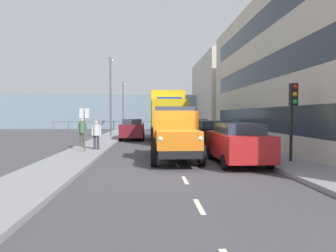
{
  "coord_description": "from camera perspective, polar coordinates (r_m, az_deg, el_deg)",
  "views": [
    {
      "loc": [
        1.11,
        10.98,
        2.08
      ],
      "look_at": [
        -0.17,
        -9.57,
        1.27
      ],
      "focal_mm": 31.08,
      "sensor_mm": 36.0,
      "label": 1
    }
  ],
  "objects": [
    {
      "name": "car_white_kerbside_3",
      "position": [
        29.12,
        3.67,
        -0.08
      ],
      "size": [
        1.86,
        4.56,
        1.72
      ],
      "color": "white",
      "rests_on": "ground_plane"
    },
    {
      "name": "seawall_railing",
      "position": [
        39.55,
        -1.95,
        0.56
      ],
      "size": [
        28.08,
        0.08,
        1.2
      ],
      "color": "#4C5156",
      "rests_on": "ground_plane"
    },
    {
      "name": "car_red_kerbside_near",
      "position": [
        12.58,
        13.42,
        -3.21
      ],
      "size": [
        1.93,
        4.24,
        1.72
      ],
      "color": "#B21E1E",
      "rests_on": "ground_plane"
    },
    {
      "name": "lamp_post_far",
      "position": [
        37.8,
        -8.75,
        4.81
      ],
      "size": [
        0.32,
        1.14,
        6.05
      ],
      "color": "#59595B",
      "rests_on": "sidewalk_right"
    },
    {
      "name": "street_sign",
      "position": [
        15.83,
        -16.09,
        0.72
      ],
      "size": [
        0.5,
        0.07,
        2.25
      ],
      "color": "#4C4C4C",
      "rests_on": "sidewalk_right"
    },
    {
      "name": "traffic_light_near",
      "position": [
        12.94,
        23.29,
        3.8
      ],
      "size": [
        0.28,
        0.41,
        3.2
      ],
      "color": "black",
      "rests_on": "sidewalk_left"
    },
    {
      "name": "ground_plane",
      "position": [
        21.09,
        -0.53,
        -3.41
      ],
      "size": [
        80.0,
        80.0,
        0.0
      ],
      "primitive_type": "plane",
      "color": "#423F44"
    },
    {
      "name": "car_teal_kerbside_2",
      "position": [
        23.54,
        5.4,
        -0.65
      ],
      "size": [
        1.88,
        3.81,
        1.72
      ],
      "color": "#1E6670",
      "rests_on": "ground_plane"
    },
    {
      "name": "building_far_block",
      "position": [
        40.89,
        11.73,
        6.04
      ],
      "size": [
        7.8,
        15.06,
        9.63
      ],
      "color": "beige",
      "rests_on": "ground_plane"
    },
    {
      "name": "lorry_cargo_yellow",
      "position": [
        23.04,
        -0.22,
        2.24
      ],
      "size": [
        2.58,
        8.2,
        3.87
      ],
      "color": "gold",
      "rests_on": "ground_plane"
    },
    {
      "name": "building_terrace",
      "position": [
        20.93,
        27.7,
        9.62
      ],
      "size": [
        7.81,
        23.75,
        9.72
      ],
      "color": "beige",
      "rests_on": "ground_plane"
    },
    {
      "name": "road_centreline_markings",
      "position": [
        20.67,
        -0.47,
        -3.52
      ],
      "size": [
        0.12,
        33.95,
        0.01
      ],
      "color": "silver",
      "rests_on": "ground_plane"
    },
    {
      "name": "pedestrian_by_lamp",
      "position": [
        16.63,
        -13.89,
        -1.26
      ],
      "size": [
        0.53,
        0.34,
        1.59
      ],
      "color": "#383342",
      "rests_on": "sidewalk_right"
    },
    {
      "name": "sidewalk_left",
      "position": [
        21.82,
        11.67,
        -3.07
      ],
      "size": [
        2.21,
        38.32,
        0.15
      ],
      "primitive_type": "cube",
      "color": "gray",
      "rests_on": "ground_plane"
    },
    {
      "name": "sea_horizon",
      "position": [
        43.13,
        -2.09,
        2.81
      ],
      "size": [
        80.0,
        0.8,
        5.0
      ],
      "primitive_type": "cube",
      "color": "gray",
      "rests_on": "ground_plane"
    },
    {
      "name": "pedestrian_couple_a",
      "position": [
        18.45,
        -16.45,
        -0.76
      ],
      "size": [
        0.53,
        0.34,
        1.69
      ],
      "color": "#4C473D",
      "rests_on": "sidewalk_right"
    },
    {
      "name": "truck_vintage_orange",
      "position": [
        13.0,
        1.36,
        -1.73
      ],
      "size": [
        2.17,
        5.64,
        2.43
      ],
      "color": "black",
      "rests_on": "ground_plane"
    },
    {
      "name": "sidewalk_right",
      "position": [
        21.35,
        -13.01,
        -3.2
      ],
      "size": [
        2.21,
        38.32,
        0.15
      ],
      "primitive_type": "cube",
      "color": "gray",
      "rests_on": "ground_plane"
    },
    {
      "name": "lamp_post_promenade",
      "position": [
        26.49,
        -11.15,
        6.95
      ],
      "size": [
        0.32,
        1.14,
        6.98
      ],
      "color": "#59595B",
      "rests_on": "sidewalk_right"
    },
    {
      "name": "car_maroon_oppositeside_0",
      "position": [
        24.15,
        -7.0,
        -0.58
      ],
      "size": [
        1.94,
        3.93,
        1.72
      ],
      "color": "maroon",
      "rests_on": "ground_plane"
    },
    {
      "name": "car_black_kerbside_1",
      "position": [
        18.11,
        8.12,
        -1.53
      ],
      "size": [
        1.75,
        3.99,
        1.72
      ],
      "color": "black",
      "rests_on": "ground_plane"
    }
  ]
}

